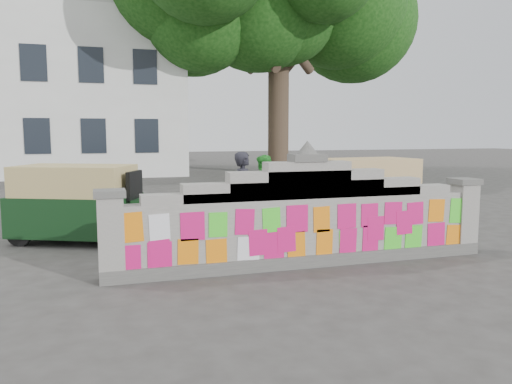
# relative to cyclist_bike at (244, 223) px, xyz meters

# --- Properties ---
(ground) EXTENTS (100.00, 100.00, 0.00)m
(ground) POSITION_rel_cyclist_bike_xyz_m (0.60, -1.54, -0.45)
(ground) COLOR #383533
(ground) RESTS_ON ground
(parapet_wall) EXTENTS (6.48, 0.44, 2.01)m
(parapet_wall) POSITION_rel_cyclist_bike_xyz_m (0.60, -1.54, 0.30)
(parapet_wall) COLOR #4C4C49
(parapet_wall) RESTS_ON ground
(building) EXTENTS (16.00, 10.00, 8.90)m
(building) POSITION_rel_cyclist_bike_xyz_m (-6.40, 20.45, 3.56)
(building) COLOR silver
(building) RESTS_ON ground
(shade_tree) EXTENTS (12.00, 10.00, 12.00)m
(shade_tree) POSITION_rel_cyclist_bike_xyz_m (6.60, 16.46, 8.49)
(shade_tree) COLOR #38281E
(shade_tree) RESTS_ON ground
(cyclist_bike) EXTENTS (1.83, 1.04, 0.91)m
(cyclist_bike) POSITION_rel_cyclist_bike_xyz_m (0.00, 0.00, 0.00)
(cyclist_bike) COLOR black
(cyclist_bike) RESTS_ON ground
(cyclist_rider) EXTENTS (0.50, 0.64, 1.54)m
(cyclist_rider) POSITION_rel_cyclist_bike_xyz_m (0.00, 0.00, 0.32)
(cyclist_rider) COLOR black
(cyclist_rider) RESTS_ON ground
(pedestrian) EXTENTS (0.76, 0.90, 1.64)m
(pedestrian) POSITION_rel_cyclist_bike_xyz_m (0.98, 1.80, 0.37)
(pedestrian) COLOR green
(pedestrian) RESTS_ON ground
(rickshaw_left) EXTENTS (2.78, 2.11, 1.50)m
(rickshaw_left) POSITION_rel_cyclist_bike_xyz_m (-2.96, 1.44, 0.32)
(rickshaw_left) COLOR black
(rickshaw_left) RESTS_ON ground
(rickshaw_right) EXTENTS (2.84, 1.52, 1.54)m
(rickshaw_right) POSITION_rel_cyclist_bike_xyz_m (3.33, 1.46, 0.34)
(rickshaw_right) COLOR black
(rickshaw_right) RESTS_ON ground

